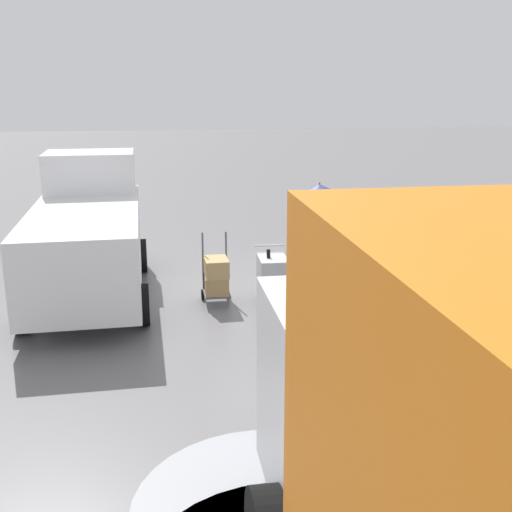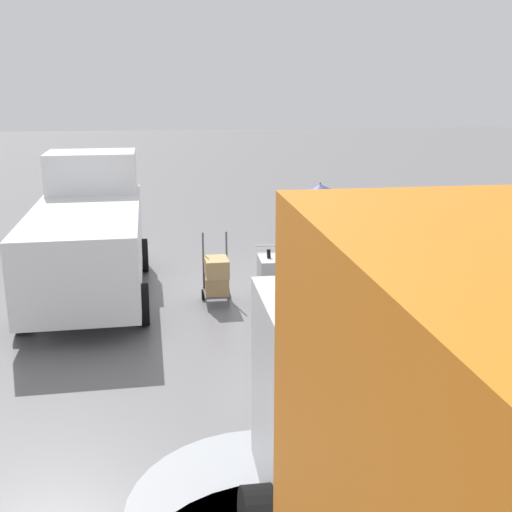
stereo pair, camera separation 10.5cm
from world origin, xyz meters
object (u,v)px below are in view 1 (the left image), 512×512
Objects in this scene: shopping_cart_vendor at (272,273)px; cargo_van_parked_right at (88,235)px; pedestrian_black_side at (320,211)px; hand_dolly_boxes at (216,277)px; pedestrian_pink_side at (359,219)px.

cargo_van_parked_right is at bearing -16.73° from shopping_cart_vendor.
pedestrian_black_side is (-1.07, -0.76, 1.02)m from shopping_cart_vendor.
shopping_cart_vendor is (-3.43, 1.03, -0.61)m from cargo_van_parked_right.
cargo_van_parked_right is 2.66m from hand_dolly_boxes.
shopping_cart_vendor is 0.49× the size of pedestrian_pink_side.
pedestrian_pink_side is 1.01m from pedestrian_black_side.
pedestrian_pink_side reaches higher than shopping_cart_vendor.
hand_dolly_boxes is (1.05, -0.06, -0.04)m from shopping_cart_vendor.
cargo_van_parked_right is 4.11× the size of hand_dolly_boxes.
pedestrian_black_side is at bearing 176.49° from cargo_van_parked_right.
pedestrian_pink_side is (-1.60, 0.10, 1.02)m from shopping_cart_vendor.
cargo_van_parked_right reaches higher than shopping_cart_vendor.
pedestrian_pink_side is at bearing 176.38° from shopping_cart_vendor.
hand_dolly_boxes is at bearing 18.15° from pedestrian_black_side.
hand_dolly_boxes is (-2.39, 0.97, -0.65)m from cargo_van_parked_right.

